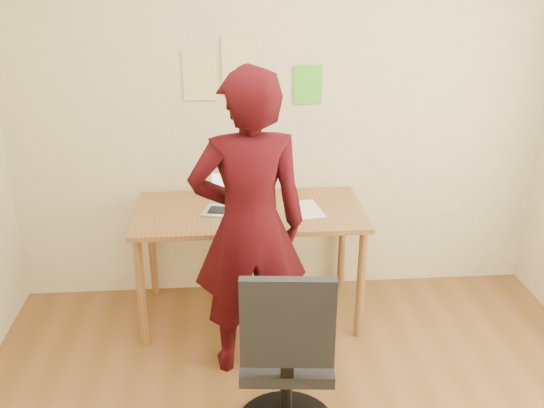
{
  "coord_description": "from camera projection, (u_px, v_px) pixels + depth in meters",
  "views": [
    {
      "loc": [
        -0.36,
        -2.04,
        2.18
      ],
      "look_at": [
        -0.11,
        0.95,
        0.95
      ],
      "focal_mm": 40.0,
      "sensor_mm": 36.0,
      "label": 1
    }
  ],
  "objects": [
    {
      "name": "wall_note_right",
      "position": [
        308.0,
        85.0,
        3.81
      ],
      "size": [
        0.18,
        0.0,
        0.24
      ],
      "primitive_type": "cube",
      "color": "#51D530",
      "rests_on": "room"
    },
    {
      "name": "laptop",
      "position": [
        230.0,
        202.0,
        3.71
      ],
      "size": [
        0.34,
        0.32,
        0.21
      ],
      "rotation": [
        0.0,
        0.0,
        -0.23
      ],
      "color": "silver",
      "rests_on": "desk"
    },
    {
      "name": "office_chair",
      "position": [
        287.0,
        369.0,
        2.8
      ],
      "size": [
        0.5,
        0.5,
        0.96
      ],
      "rotation": [
        0.0,
        0.0,
        -0.09
      ],
      "color": "black",
      "rests_on": "ground"
    },
    {
      "name": "room",
      "position": [
        324.0,
        200.0,
        2.23
      ],
      "size": [
        3.58,
        3.58,
        2.78
      ],
      "color": "brown",
      "rests_on": "ground"
    },
    {
      "name": "desk",
      "position": [
        250.0,
        223.0,
        3.75
      ],
      "size": [
        1.4,
        0.7,
        0.74
      ],
      "color": "olive",
      "rests_on": "ground"
    },
    {
      "name": "paper_sheet",
      "position": [
        304.0,
        209.0,
        3.72
      ],
      "size": [
        0.25,
        0.32,
        0.0
      ],
      "primitive_type": "cube",
      "rotation": [
        0.0,
        0.0,
        0.15
      ],
      "color": "white",
      "rests_on": "desk"
    },
    {
      "name": "wall_note_mid",
      "position": [
        239.0,
        60.0,
        3.72
      ],
      "size": [
        0.21,
        0.0,
        0.3
      ],
      "primitive_type": "cube",
      "color": "#E3DE87",
      "rests_on": "room"
    },
    {
      "name": "person",
      "position": [
        249.0,
        227.0,
        3.19
      ],
      "size": [
        0.66,
        0.47,
        1.71
      ],
      "primitive_type": "imported",
      "rotation": [
        0.0,
        0.0,
        3.24
      ],
      "color": "#35070B",
      "rests_on": "ground"
    },
    {
      "name": "wall_note_left",
      "position": [
        200.0,
        76.0,
        3.74
      ],
      "size": [
        0.21,
        0.0,
        0.3
      ],
      "primitive_type": "cube",
      "color": "#E3DE87",
      "rests_on": "room"
    },
    {
      "name": "phone",
      "position": [
        295.0,
        221.0,
        3.55
      ],
      "size": [
        0.06,
        0.11,
        0.01
      ],
      "rotation": [
        0.0,
        0.0,
        -0.06
      ],
      "color": "black",
      "rests_on": "desk"
    }
  ]
}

